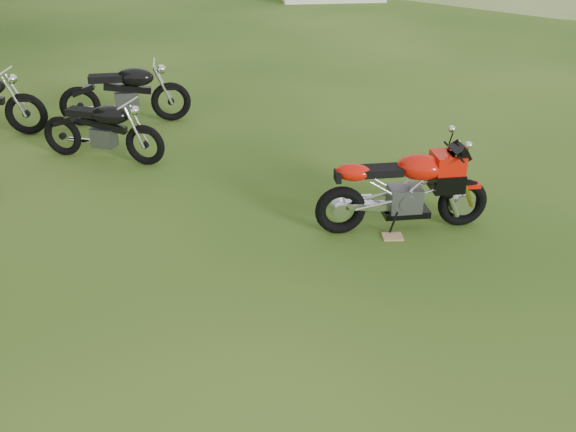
% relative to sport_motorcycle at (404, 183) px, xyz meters
% --- Properties ---
extents(ground, '(120.00, 120.00, 0.00)m').
position_rel_sport_motorcycle_xyz_m(ground, '(-1.31, -1.64, -0.58)').
color(ground, '#1D410E').
rests_on(ground, ground).
extents(sport_motorcycle, '(1.98, 0.99, 1.16)m').
position_rel_sport_motorcycle_xyz_m(sport_motorcycle, '(0.00, 0.00, 0.00)').
color(sport_motorcycle, red).
rests_on(sport_motorcycle, ground).
extents(plywood_board, '(0.26, 0.22, 0.02)m').
position_rel_sport_motorcycle_xyz_m(plywood_board, '(-0.09, -0.22, -0.57)').
color(plywood_board, tan).
rests_on(plywood_board, ground).
extents(vintage_moto_a, '(1.89, 0.66, 0.97)m').
position_rel_sport_motorcycle_xyz_m(vintage_moto_a, '(-4.22, 1.47, -0.09)').
color(vintage_moto_a, black).
rests_on(vintage_moto_a, ground).
extents(vintage_moto_d, '(2.09, 1.07, 1.08)m').
position_rel_sport_motorcycle_xyz_m(vintage_moto_d, '(-4.47, 3.03, -0.04)').
color(vintage_moto_d, black).
rests_on(vintage_moto_d, ground).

